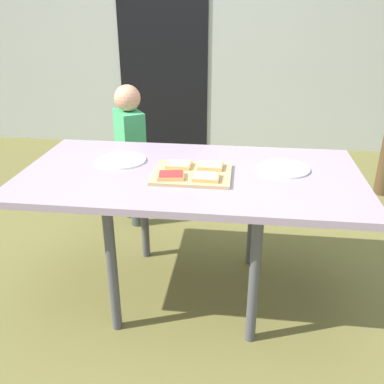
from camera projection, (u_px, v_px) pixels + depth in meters
The scene contains 12 objects.
ground_plane at pixel (191, 291), 2.25m from camera, with size 16.00×16.00×0.00m, color olive.
house_wall_back at pixel (225, 7), 4.05m from camera, with size 8.00×0.20×2.74m, color #ADB2A8.
house_door at pixel (163, 47), 4.17m from camera, with size 0.90×0.02×2.00m, color black.
dining_table at pixel (191, 183), 1.99m from camera, with size 1.58×0.83×0.69m.
cutting_board at pixel (192, 174), 1.92m from camera, with size 0.35×0.29×0.02m, color tan.
pizza_slice_far_right at pixel (211, 166), 1.97m from camera, with size 0.12×0.10×0.02m.
pizza_slice_near_left at pixel (171, 176), 1.86m from camera, with size 0.13×0.11×0.02m.
pizza_slice_near_right at pixel (206, 177), 1.84m from camera, with size 0.12×0.10×0.02m.
pizza_slice_far_left at pixel (179, 165), 1.98m from camera, with size 0.12×0.10×0.02m.
plate_white_left at pixel (122, 160), 2.10m from camera, with size 0.24×0.24×0.01m, color white.
plate_white_right at pixel (284, 169), 1.99m from camera, with size 0.24×0.24×0.01m, color white.
child_left at pixel (130, 147), 2.77m from camera, with size 0.25×0.28×0.95m.
Camera 1 is at (0.23, -1.81, 1.41)m, focal length 39.28 mm.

